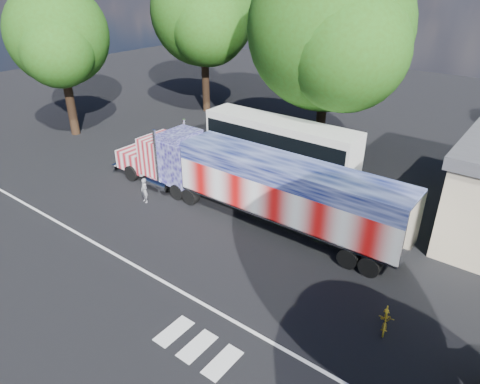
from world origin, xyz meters
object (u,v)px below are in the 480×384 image
Objects in this scene: woman at (144,190)px; bicycle at (386,318)px; tree_nw_a at (204,13)px; tree_n_mid at (331,29)px; tree_w_a at (58,36)px; coach_bus at (279,143)px; semi_truck at (249,181)px.

bicycle is (15.01, -1.17, -0.34)m from woman.
woman is 20.50m from tree_nw_a.
tree_w_a is at bearing -153.19° from tree_n_mid.
tree_w_a is (-17.06, -4.88, 6.16)m from coach_bus.
tree_nw_a is at bearing 130.50° from woman.
bicycle is 0.13× the size of tree_w_a.
semi_truck is 7.30m from coach_bus.
tree_n_mid reaches higher than woman.
tree_n_mid reaches higher than tree_nw_a.
semi_truck is 21.64m from tree_nw_a.
bicycle is at bearing -42.07° from coach_bus.
semi_truck is 6.47m from woman.
tree_w_a is at bearing 154.02° from bicycle.
woman reaches higher than bicycle.
tree_w_a is (-13.71, 4.48, 7.10)m from woman.
semi_truck reaches higher than woman.
semi_truck is 13.02m from tree_n_mid.
semi_truck is at bearing 33.66° from woman.
tree_nw_a is at bearing 169.00° from tree_n_mid.
tree_n_mid reaches higher than bicycle.
bicycle is at bearing -21.71° from semi_truck.
tree_nw_a is at bearing 70.04° from tree_w_a.
tree_n_mid is 14.04m from tree_nw_a.
tree_n_mid is (1.01, 4.26, 7.04)m from coach_bus.
tree_n_mid is at bearing 110.90° from bicycle.
semi_truck is at bearing -42.17° from tree_nw_a.
coach_bus is 0.78× the size of tree_n_mid.
semi_truck is 12.28× the size of bicycle.
semi_truck is at bearing -82.57° from tree_n_mid.
tree_w_a is (-18.07, -9.13, -0.87)m from tree_n_mid.
tree_w_a reaches higher than coach_bus.
coach_bus is 16.22m from tree_nw_a.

